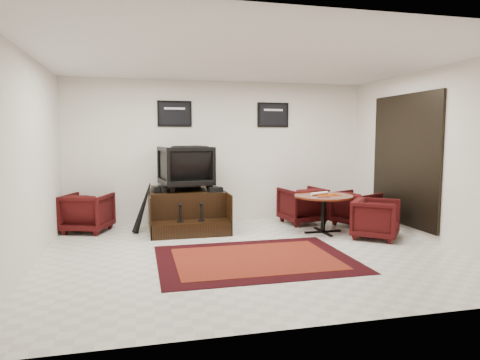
% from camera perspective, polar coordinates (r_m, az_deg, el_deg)
% --- Properties ---
extents(ground, '(6.00, 6.00, 0.00)m').
position_cam_1_polar(ground, '(6.40, 1.67, -9.70)').
color(ground, silver).
rests_on(ground, ground).
extents(room_shell, '(6.02, 5.02, 2.81)m').
position_cam_1_polar(room_shell, '(6.40, 4.98, 6.45)').
color(room_shell, silver).
rests_on(room_shell, ground).
extents(area_rug, '(2.70, 2.03, 0.01)m').
position_cam_1_polar(area_rug, '(6.09, 2.02, -10.46)').
color(area_rug, black).
rests_on(area_rug, ground).
extents(shine_podium, '(1.38, 1.42, 0.71)m').
position_cam_1_polar(shine_podium, '(8.03, -7.09, -4.15)').
color(shine_podium, black).
rests_on(shine_podium, ground).
extents(shine_chair, '(1.01, 0.96, 0.93)m').
position_cam_1_polar(shine_chair, '(8.07, -7.28, 1.96)').
color(shine_chair, black).
rests_on(shine_chair, shine_podium).
extents(shoes_pair, '(0.27, 0.33, 0.11)m').
position_cam_1_polar(shoes_pair, '(7.87, -10.79, -1.19)').
color(shoes_pair, black).
rests_on(shoes_pair, shine_podium).
extents(polish_kit, '(0.26, 0.19, 0.08)m').
position_cam_1_polar(polish_kit, '(7.75, -3.28, -1.29)').
color(polish_kit, black).
rests_on(polish_kit, shine_podium).
extents(umbrella_black, '(0.34, 0.13, 0.92)m').
position_cam_1_polar(umbrella_black, '(7.76, -12.86, -3.60)').
color(umbrella_black, black).
rests_on(umbrella_black, ground).
extents(umbrella_hooked, '(0.30, 0.11, 0.79)m').
position_cam_1_polar(umbrella_hooked, '(8.01, -12.89, -3.77)').
color(umbrella_hooked, black).
rests_on(umbrella_hooked, ground).
extents(armchair_side, '(0.94, 0.91, 0.77)m').
position_cam_1_polar(armchair_side, '(8.17, -19.67, -3.86)').
color(armchair_side, black).
rests_on(armchair_side, ground).
extents(meeting_table, '(1.03, 1.03, 0.67)m').
position_cam_1_polar(meeting_table, '(7.74, 11.06, -2.63)').
color(meeting_table, '#4E180B').
rests_on(meeting_table, ground).
extents(table_chair_back, '(0.87, 0.82, 0.79)m').
position_cam_1_polar(table_chair_back, '(8.55, 8.29, -3.10)').
color(table_chair_back, black).
rests_on(table_chair_back, ground).
extents(table_chair_window, '(0.92, 0.94, 0.73)m').
position_cam_1_polar(table_chair_window, '(8.52, 15.21, -3.46)').
color(table_chair_window, black).
rests_on(table_chair_window, ground).
extents(table_chair_corner, '(0.97, 0.98, 0.73)m').
position_cam_1_polar(table_chair_corner, '(7.55, 17.69, -4.72)').
color(table_chair_corner, black).
rests_on(table_chair_corner, ground).
extents(paper_roll, '(0.40, 0.22, 0.05)m').
position_cam_1_polar(paper_roll, '(7.79, 10.53, -1.76)').
color(paper_roll, white).
rests_on(paper_roll, meeting_table).
extents(table_clutter, '(0.57, 0.37, 0.01)m').
position_cam_1_polar(table_clutter, '(7.71, 11.71, -2.01)').
color(table_clutter, orange).
rests_on(table_clutter, meeting_table).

